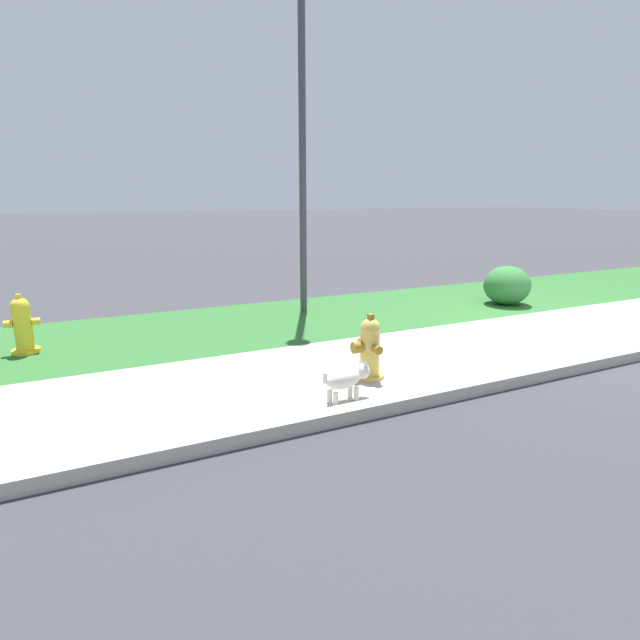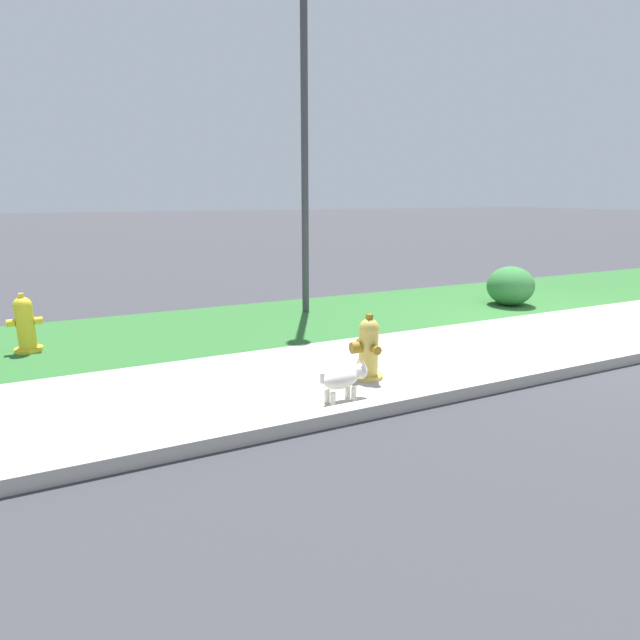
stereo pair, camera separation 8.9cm
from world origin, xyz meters
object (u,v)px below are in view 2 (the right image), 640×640
fire_hydrant_far_end (25,324)px  street_lamp (304,80)px  fire_hydrant_by_grass_verge (368,348)px  small_white_dog (344,379)px  shrub_bush_mid_verge (510,286)px

fire_hydrant_far_end → street_lamp: (3.93, 0.56, 3.16)m
fire_hydrant_by_grass_verge → fire_hydrant_far_end: bearing=53.8°
fire_hydrant_far_end → small_white_dog: 4.09m
fire_hydrant_far_end → fire_hydrant_by_grass_verge: bearing=-39.2°
street_lamp → fire_hydrant_by_grass_verge: bearing=-101.4°
small_white_dog → shrub_bush_mid_verge: bearing=21.3°
small_white_dog → street_lamp: 4.95m
fire_hydrant_far_end → shrub_bush_mid_verge: 7.37m
fire_hydrant_by_grass_verge → street_lamp: 4.48m
small_white_dog → shrub_bush_mid_verge: (4.55, 2.54, 0.11)m
street_lamp → shrub_bush_mid_verge: size_ratio=6.86×
fire_hydrant_by_grass_verge → shrub_bush_mid_verge: (4.05, 2.10, 0.01)m
street_lamp → shrub_bush_mid_verge: (3.43, -1.00, -3.17)m
shrub_bush_mid_verge → fire_hydrant_far_end: bearing=176.6°
fire_hydrant_far_end → street_lamp: street_lamp is taller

